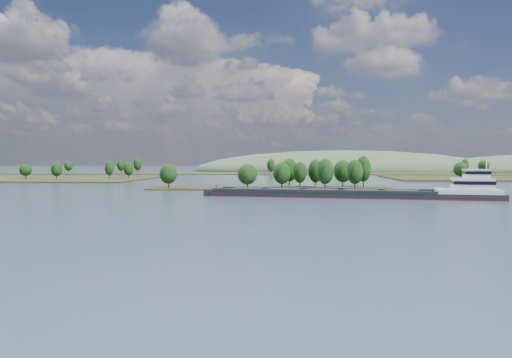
{
  "coord_description": "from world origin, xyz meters",
  "views": [
    {
      "loc": [
        10.7,
        -28.13,
        12.17
      ],
      "look_at": [
        -2.24,
        130.0,
        6.0
      ],
      "focal_mm": 35.0,
      "sensor_mm": 36.0,
      "label": 1
    }
  ],
  "objects": [
    {
      "name": "tree_island",
      "position": [
        6.45,
        179.4,
        4.02
      ],
      "size": [
        100.0,
        30.86,
        14.44
      ],
      "color": "black",
      "rests_on": "ground"
    },
    {
      "name": "hill_west",
      "position": [
        60.0,
        500.0,
        0.0
      ],
      "size": [
        320.0,
        160.0,
        44.0
      ],
      "primitive_type": "ellipsoid",
      "color": "#3B4C34",
      "rests_on": "ground"
    },
    {
      "name": "ground",
      "position": [
        0.0,
        120.0,
        0.0
      ],
      "size": [
        1800.0,
        1800.0,
        0.0
      ],
      "primitive_type": "plane",
      "color": "#364B5D",
      "rests_on": "ground"
    },
    {
      "name": "cargo_barge",
      "position": [
        33.5,
        133.14,
        1.6
      ],
      "size": [
        94.48,
        25.7,
        12.7
      ],
      "color": "black",
      "rests_on": "ground"
    },
    {
      "name": "back_shoreline",
      "position": [
        6.5,
        399.86,
        0.56
      ],
      "size": [
        900.0,
        60.0,
        15.21
      ],
      "color": "black",
      "rests_on": "ground"
    }
  ]
}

